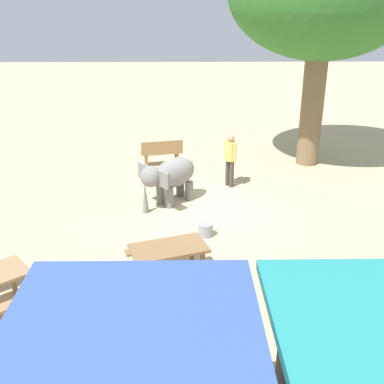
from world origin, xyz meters
TOP-DOWN VIEW (x-y plane):
  - ground_plane at (0.00, 0.00)m, footprint 60.00×60.00m
  - elephant at (1.06, -0.33)m, footprint 1.73×1.70m
  - person_handler at (-0.71, -1.59)m, footprint 0.33×0.43m
  - wooden_bench at (1.42, -3.49)m, footprint 1.45×0.69m
  - picnic_table_far at (0.96, 3.51)m, footprint 1.90×1.89m
  - feed_bucket at (0.15, 1.59)m, footprint 0.36×0.36m

SIDE VIEW (x-z plane):
  - ground_plane at x=0.00m, z-range 0.00..0.00m
  - feed_bucket at x=0.15m, z-range 0.00..0.32m
  - wooden_bench at x=1.42m, z-range 0.03..0.91m
  - picnic_table_far at x=0.96m, z-range 0.20..0.98m
  - elephant at x=1.06m, z-range 0.18..1.45m
  - person_handler at x=-0.71m, z-range 0.14..1.76m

